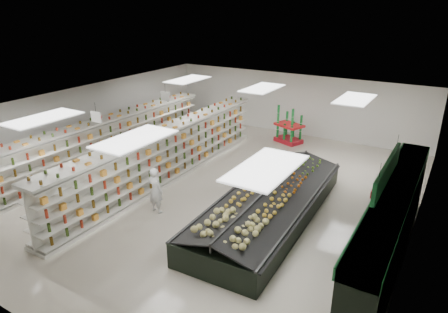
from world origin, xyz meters
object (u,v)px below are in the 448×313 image
Objects in this scene: gondola_left at (108,143)px; shopper_background at (204,122)px; produce_island at (269,203)px; soda_endcap at (289,127)px; gondola_center at (167,156)px; shopper_main at (156,190)px.

gondola_left is 7.46× the size of shopper_background.
shopper_background is at bearing 137.71° from produce_island.
gondola_left is 8.79m from soda_endcap.
shopper_background is (-1.73, 5.23, -0.18)m from gondola_center.
soda_endcap is (2.45, 6.68, -0.14)m from gondola_center.
soda_endcap is at bearing 107.70° from produce_island.
shopper_main is (4.67, -2.36, -0.13)m from gondola_left.
gondola_left reaches higher than produce_island.
gondola_center reaches higher than gondola_left.
gondola_center is 4.88m from produce_island.
shopper_main is at bearing -60.02° from gondola_center.
shopper_main is at bearing -96.72° from soda_endcap.
shopper_background is at bearing -63.46° from shopper_main.
soda_endcap is at bearing -73.36° from shopper_background.
gondola_left is 3.28m from gondola_center.
gondola_left is at bearing 174.83° from produce_island.
produce_island is 7.77m from soda_endcap.
shopper_main is (-1.06, -9.03, -0.02)m from soda_endcap.
gondola_center reaches higher than produce_island.
gondola_center is at bearing -110.13° from soda_endcap.
produce_island is (8.09, -0.73, -0.41)m from gondola_left.
soda_endcap is (5.73, 6.67, -0.10)m from gondola_left.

